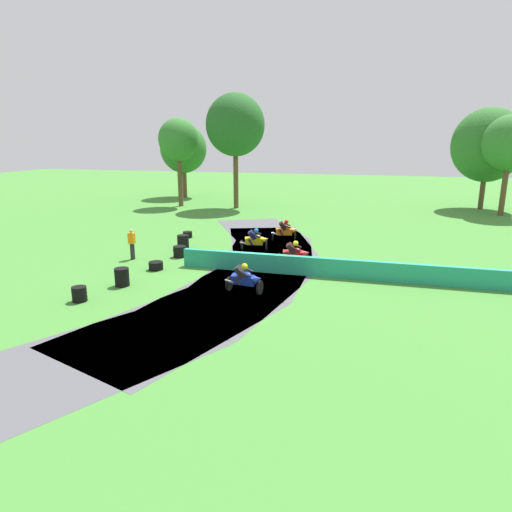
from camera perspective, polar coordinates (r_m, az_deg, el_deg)
The scene contains 20 objects.
ground_plane at distance 22.18m, azimuth 0.36°, elevation -1.94°, with size 120.00×120.00×0.00m, color #428433.
track_asphalt at distance 22.50m, azimuth -2.58°, elevation -1.70°, with size 9.55×29.51×0.01m.
safety_barrier at distance 21.37m, azimuth 13.81°, elevation -1.76°, with size 0.30×17.98×0.90m, color #239375.
motorcycle_lead_blue at distance 18.96m, azimuth -1.40°, elevation -2.83°, with size 1.70×0.95×1.43m.
motorcycle_chase_red at distance 23.07m, azimuth 4.81°, elevation 0.31°, with size 1.68×0.88×1.43m.
motorcycle_trailing_yellow at distance 26.03m, azimuth -0.10°, elevation 2.02°, with size 1.71×1.02×1.43m.
motorcycle_fourth_orange at distance 28.61m, azimuth 3.66°, elevation 3.18°, with size 1.71×1.04×1.43m.
tire_stack_near at distance 19.46m, azimuth -21.16°, elevation -4.44°, with size 0.58×0.58×0.60m.
tire_stack_mid_a at distance 20.80m, azimuth -16.37°, elevation -2.53°, with size 0.62×0.62×0.80m.
tire_stack_mid_b at distance 22.95m, azimuth -12.37°, elevation -1.19°, with size 0.70×0.70×0.40m.
tire_stack_far at distance 25.12m, azimuth -9.49°, elevation 0.55°, with size 0.69×0.69×0.60m.
tire_stack_extra_a at distance 26.95m, azimuth -9.08°, elevation 1.75°, with size 0.67×0.67×0.80m.
tire_stack_extra_b at distance 29.89m, azimuth -8.53°, elevation 2.65°, with size 0.60×0.60×0.40m.
track_marshal at distance 25.07m, azimuth -15.20°, elevation 1.42°, with size 0.34×0.24×1.63m.
traffic_cone at distance 21.45m, azimuth 15.40°, elevation -2.45°, with size 0.28×0.28×0.44m, color orange.
tree_far_left at distance 42.65m, azimuth 29.11°, elevation 12.20°, with size 4.20×4.20×8.07m.
tree_far_right at distance 41.69m, azimuth -2.60°, elevation 15.98°, with size 5.17×5.17×10.05m.
tree_mid_rise at distance 43.41m, azimuth -9.65°, elevation 14.05°, with size 3.63×3.63×7.99m.
tree_behind_barrier at distance 45.54m, azimuth 26.95°, elevation 12.23°, with size 6.07×6.07×8.82m.
tree_distant at distance 49.99m, azimuth -9.04°, elevation 13.08°, with size 4.84×4.84×7.66m.
Camera 1 is at (5.09, -20.63, 6.34)m, focal length 32.08 mm.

